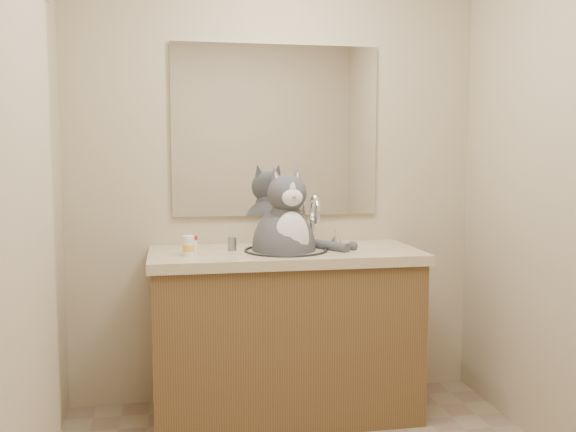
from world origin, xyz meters
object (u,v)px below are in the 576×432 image
Objects in this scene: pill_bottle_redcap at (192,244)px; grey_canister at (232,244)px; pill_bottle_orange at (189,246)px; cat at (285,242)px.

pill_bottle_redcap reaches higher than grey_canister.
grey_canister is at bearing 15.34° from pill_bottle_redcap.
pill_bottle_orange is 1.43× the size of grey_canister.
pill_bottle_orange is at bearing -149.10° from grey_canister.
pill_bottle_redcap is 0.21m from grey_canister.
cat is 0.48m from pill_bottle_orange.
pill_bottle_redcap is 0.88× the size of pill_bottle_orange.
pill_bottle_orange is at bearing -179.29° from cat.
grey_canister is (0.22, 0.13, -0.01)m from pill_bottle_orange.
cat reaches higher than pill_bottle_redcap.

